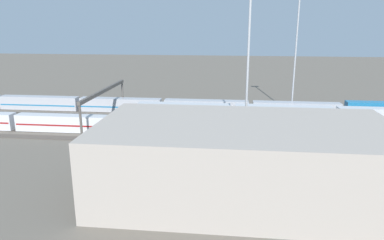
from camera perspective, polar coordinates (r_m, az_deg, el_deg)
name	(u,v)px	position (r m, az deg, el deg)	size (l,w,h in m)	color
ground_plane	(163,125)	(88.14, -4.60, -0.87)	(400.00, 400.00, 0.00)	#60594F
track_bed_0	(172,113)	(100.01, -3.26, 1.13)	(140.00, 2.80, 0.12)	#3D3833
track_bed_1	(169,117)	(95.24, -3.75, 0.41)	(140.00, 2.80, 0.12)	#3D3833
track_bed_2	(165,122)	(90.49, -4.30, -0.40)	(140.00, 2.80, 0.12)	#4C443D
track_bed_3	(161,128)	(85.77, -4.91, -1.29)	(140.00, 2.80, 0.12)	#3D3833
track_bed_4	(157,134)	(81.09, -5.59, -2.28)	(140.00, 2.80, 0.12)	#3D3833
track_bed_5	(152,141)	(76.45, -6.36, -3.39)	(140.00, 2.80, 0.12)	#4C443D
train_on_track_0	(155,106)	(100.40, -5.86, 2.30)	(139.00, 3.06, 4.40)	#1E6B9E
train_on_track_2	(283,116)	(89.23, 14.27, 0.64)	(71.40, 3.06, 5.00)	silver
train_on_track_3	(189,120)	(84.18, -0.53, -0.06)	(10.00, 3.00, 5.00)	#D85914
train_on_track_4	(159,126)	(80.41, -5.29, -0.93)	(114.80, 3.06, 4.40)	#285193
light_mast_0	(297,40)	(100.59, 16.35, 12.17)	(2.80, 0.70, 32.23)	#9EA0A5
light_mast_1	(249,48)	(67.22, 9.02, 11.32)	(2.80, 0.70, 32.08)	#9EA0A5
signal_gantry	(104,94)	(90.27, -13.84, 4.05)	(0.70, 30.00, 8.80)	#4C4742
maintenance_shed	(244,160)	(51.83, 8.37, -6.33)	(41.49, 21.73, 10.82)	#9E9389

